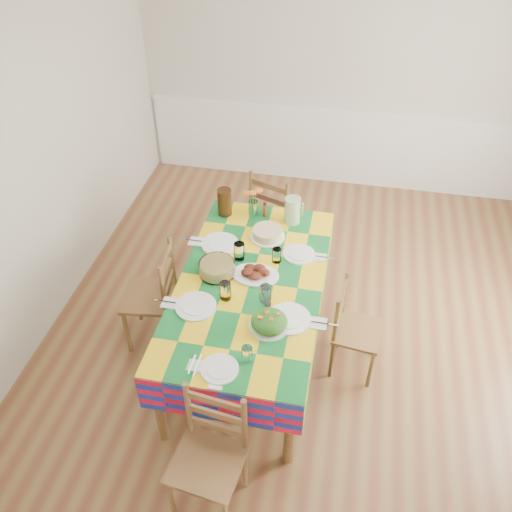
{
  "coord_description": "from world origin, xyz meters",
  "views": [
    {
      "loc": [
        0.19,
        -3.29,
        3.6
      ],
      "look_at": [
        -0.43,
        -0.2,
        0.94
      ],
      "focal_mm": 38.0,
      "sensor_mm": 36.0,
      "label": 1
    }
  ],
  "objects_px": {
    "chair_near": "(210,458)",
    "chair_left": "(154,296)",
    "green_pitcher": "(292,210)",
    "meat_platter": "(255,273)",
    "dining_table": "(250,290)",
    "chair_far": "(276,216)",
    "chair_right": "(353,330)",
    "tea_pitcher": "(225,202)"
  },
  "relations": [
    {
      "from": "chair_far",
      "to": "chair_right",
      "type": "distance_m",
      "value": 1.53
    },
    {
      "from": "dining_table",
      "to": "green_pitcher",
      "type": "distance_m",
      "value": 0.87
    },
    {
      "from": "green_pitcher",
      "to": "chair_far",
      "type": "xyz_separation_m",
      "value": [
        -0.21,
        0.46,
        -0.41
      ]
    },
    {
      "from": "chair_left",
      "to": "chair_right",
      "type": "height_order",
      "value": "chair_left"
    },
    {
      "from": "tea_pitcher",
      "to": "chair_near",
      "type": "bearing_deg",
      "value": -79.08
    },
    {
      "from": "chair_right",
      "to": "chair_left",
      "type": "bearing_deg",
      "value": 97.33
    },
    {
      "from": "tea_pitcher",
      "to": "chair_left",
      "type": "bearing_deg",
      "value": -116.66
    },
    {
      "from": "dining_table",
      "to": "chair_left",
      "type": "height_order",
      "value": "chair_left"
    },
    {
      "from": "dining_table",
      "to": "chair_left",
      "type": "relative_size",
      "value": 2.11
    },
    {
      "from": "chair_right",
      "to": "green_pitcher",
      "type": "bearing_deg",
      "value": 44.55
    },
    {
      "from": "chair_far",
      "to": "chair_right",
      "type": "xyz_separation_m",
      "value": [
        0.84,
        -1.28,
        -0.08
      ]
    },
    {
      "from": "green_pitcher",
      "to": "chair_far",
      "type": "height_order",
      "value": "green_pitcher"
    },
    {
      "from": "chair_right",
      "to": "meat_platter",
      "type": "bearing_deg",
      "value": 92.36
    },
    {
      "from": "chair_left",
      "to": "dining_table",
      "type": "bearing_deg",
      "value": 81.8
    },
    {
      "from": "meat_platter",
      "to": "chair_left",
      "type": "xyz_separation_m",
      "value": [
        -0.84,
        -0.07,
        -0.35
      ]
    },
    {
      "from": "tea_pitcher",
      "to": "chair_right",
      "type": "distance_m",
      "value": 1.55
    },
    {
      "from": "dining_table",
      "to": "chair_far",
      "type": "bearing_deg",
      "value": 90.73
    },
    {
      "from": "chair_near",
      "to": "chair_far",
      "type": "distance_m",
      "value": 2.57
    },
    {
      "from": "chair_far",
      "to": "chair_right",
      "type": "relative_size",
      "value": 1.18
    },
    {
      "from": "chair_far",
      "to": "green_pitcher",
      "type": "bearing_deg",
      "value": 135.51
    },
    {
      "from": "dining_table",
      "to": "meat_platter",
      "type": "relative_size",
      "value": 5.53
    },
    {
      "from": "dining_table",
      "to": "chair_near",
      "type": "height_order",
      "value": "chair_near"
    },
    {
      "from": "chair_right",
      "to": "chair_near",
      "type": "bearing_deg",
      "value": 155.14
    },
    {
      "from": "dining_table",
      "to": "chair_near",
      "type": "bearing_deg",
      "value": -89.75
    },
    {
      "from": "green_pitcher",
      "to": "dining_table",
      "type": "bearing_deg",
      "value": -103.43
    },
    {
      "from": "green_pitcher",
      "to": "chair_left",
      "type": "relative_size",
      "value": 0.25
    },
    {
      "from": "meat_platter",
      "to": "green_pitcher",
      "type": "distance_m",
      "value": 0.78
    },
    {
      "from": "meat_platter",
      "to": "chair_near",
      "type": "bearing_deg",
      "value": -90.7
    },
    {
      "from": "dining_table",
      "to": "tea_pitcher",
      "type": "relative_size",
      "value": 8.25
    },
    {
      "from": "dining_table",
      "to": "chair_far",
      "type": "relative_size",
      "value": 2.01
    },
    {
      "from": "meat_platter",
      "to": "chair_far",
      "type": "xyz_separation_m",
      "value": [
        -0.04,
        1.21,
        -0.32
      ]
    },
    {
      "from": "tea_pitcher",
      "to": "chair_right",
      "type": "relative_size",
      "value": 0.29
    },
    {
      "from": "meat_platter",
      "to": "chair_left",
      "type": "relative_size",
      "value": 0.38
    },
    {
      "from": "chair_far",
      "to": "chair_left",
      "type": "bearing_deg",
      "value": 78.7
    },
    {
      "from": "meat_platter",
      "to": "tea_pitcher",
      "type": "xyz_separation_m",
      "value": [
        -0.42,
        0.75,
        0.09
      ]
    },
    {
      "from": "tea_pitcher",
      "to": "chair_near",
      "type": "relative_size",
      "value": 0.26
    },
    {
      "from": "dining_table",
      "to": "tea_pitcher",
      "type": "bearing_deg",
      "value": 115.91
    },
    {
      "from": "dining_table",
      "to": "chair_right",
      "type": "distance_m",
      "value": 0.87
    },
    {
      "from": "chair_far",
      "to": "tea_pitcher",
      "type": "bearing_deg",
      "value": 70.59
    },
    {
      "from": "dining_table",
      "to": "chair_near",
      "type": "relative_size",
      "value": 2.11
    },
    {
      "from": "chair_far",
      "to": "chair_right",
      "type": "height_order",
      "value": "chair_far"
    },
    {
      "from": "chair_near",
      "to": "chair_left",
      "type": "bearing_deg",
      "value": 129.75
    }
  ]
}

